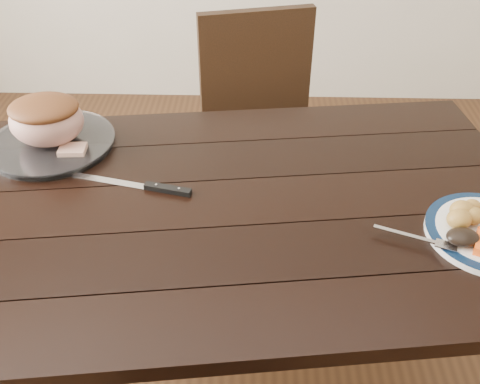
{
  "coord_description": "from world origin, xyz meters",
  "views": [
    {
      "loc": [
        0.11,
        -1.0,
        1.56
      ],
      "look_at": [
        0.08,
        -0.02,
        0.8
      ],
      "focal_mm": 40.0,
      "sensor_mm": 36.0,
      "label": 1
    }
  ],
  "objects_px": {
    "serving_platter": "(53,144)",
    "roast_joint": "(47,121)",
    "carving_knife": "(153,187)",
    "chair_far": "(262,128)",
    "dining_table": "(208,232)",
    "fork": "(421,239)"
  },
  "relations": [
    {
      "from": "roast_joint",
      "to": "dining_table",
      "type": "bearing_deg",
      "value": -27.93
    },
    {
      "from": "fork",
      "to": "carving_knife",
      "type": "height_order",
      "value": "fork"
    },
    {
      "from": "chair_far",
      "to": "roast_joint",
      "type": "bearing_deg",
      "value": 26.18
    },
    {
      "from": "chair_far",
      "to": "dining_table",
      "type": "bearing_deg",
      "value": 65.08
    },
    {
      "from": "dining_table",
      "to": "serving_platter",
      "type": "xyz_separation_m",
      "value": [
        -0.45,
        0.24,
        0.1
      ]
    },
    {
      "from": "serving_platter",
      "to": "dining_table",
      "type": "bearing_deg",
      "value": -27.93
    },
    {
      "from": "fork",
      "to": "carving_knife",
      "type": "distance_m",
      "value": 0.64
    },
    {
      "from": "roast_joint",
      "to": "chair_far",
      "type": "bearing_deg",
      "value": 40.28
    },
    {
      "from": "dining_table",
      "to": "fork",
      "type": "bearing_deg",
      "value": -16.0
    },
    {
      "from": "serving_platter",
      "to": "carving_knife",
      "type": "xyz_separation_m",
      "value": [
        0.31,
        -0.19,
        -0.0
      ]
    },
    {
      "from": "chair_far",
      "to": "fork",
      "type": "relative_size",
      "value": 5.43
    },
    {
      "from": "serving_platter",
      "to": "fork",
      "type": "distance_m",
      "value": 1.0
    },
    {
      "from": "fork",
      "to": "carving_knife",
      "type": "xyz_separation_m",
      "value": [
        -0.61,
        0.19,
        -0.01
      ]
    },
    {
      "from": "chair_far",
      "to": "roast_joint",
      "type": "relative_size",
      "value": 4.7
    },
    {
      "from": "carving_knife",
      "to": "chair_far",
      "type": "bearing_deg",
      "value": 81.34
    },
    {
      "from": "dining_table",
      "to": "roast_joint",
      "type": "bearing_deg",
      "value": 152.07
    },
    {
      "from": "serving_platter",
      "to": "roast_joint",
      "type": "distance_m",
      "value": 0.07
    },
    {
      "from": "carving_knife",
      "to": "dining_table",
      "type": "bearing_deg",
      "value": -6.76
    },
    {
      "from": "dining_table",
      "to": "serving_platter",
      "type": "relative_size",
      "value": 5.1
    },
    {
      "from": "fork",
      "to": "roast_joint",
      "type": "relative_size",
      "value": 0.87
    },
    {
      "from": "dining_table",
      "to": "chair_far",
      "type": "xyz_separation_m",
      "value": [
        0.14,
        0.74,
        -0.13
      ]
    },
    {
      "from": "serving_platter",
      "to": "roast_joint",
      "type": "relative_size",
      "value": 1.68
    }
  ]
}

